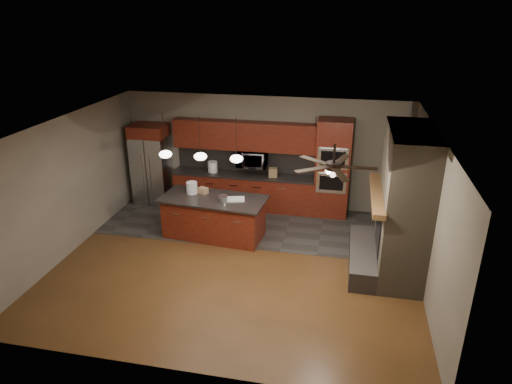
% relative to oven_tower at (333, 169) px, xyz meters
% --- Properties ---
extents(ground, '(7.00, 7.00, 0.00)m').
position_rel_oven_tower_xyz_m(ground, '(-1.70, -2.69, -1.19)').
color(ground, brown).
rests_on(ground, ground).
extents(ceiling, '(7.00, 6.00, 0.02)m').
position_rel_oven_tower_xyz_m(ceiling, '(-1.70, -2.69, 1.61)').
color(ceiling, white).
rests_on(ceiling, back_wall).
extents(back_wall, '(7.00, 0.02, 2.80)m').
position_rel_oven_tower_xyz_m(back_wall, '(-1.70, 0.31, 0.21)').
color(back_wall, gray).
rests_on(back_wall, ground).
extents(right_wall, '(0.02, 6.00, 2.80)m').
position_rel_oven_tower_xyz_m(right_wall, '(1.80, -2.69, 0.21)').
color(right_wall, gray).
rests_on(right_wall, ground).
extents(left_wall, '(0.02, 6.00, 2.80)m').
position_rel_oven_tower_xyz_m(left_wall, '(-5.20, -2.69, 0.21)').
color(left_wall, gray).
rests_on(left_wall, ground).
extents(slate_tile_patch, '(7.00, 2.40, 0.01)m').
position_rel_oven_tower_xyz_m(slate_tile_patch, '(-1.70, -0.89, -1.19)').
color(slate_tile_patch, '#383632').
rests_on(slate_tile_patch, ground).
extents(fireplace_column, '(1.30, 2.10, 2.80)m').
position_rel_oven_tower_xyz_m(fireplace_column, '(1.34, -2.29, 0.11)').
color(fireplace_column, '#6E634E').
rests_on(fireplace_column, ground).
extents(back_cabinetry, '(3.59, 0.64, 2.20)m').
position_rel_oven_tower_xyz_m(back_cabinetry, '(-2.18, 0.05, -0.30)').
color(back_cabinetry, maroon).
rests_on(back_cabinetry, ground).
extents(oven_tower, '(0.80, 0.63, 2.38)m').
position_rel_oven_tower_xyz_m(oven_tower, '(0.00, 0.00, 0.00)').
color(oven_tower, maroon).
rests_on(oven_tower, ground).
extents(microwave, '(0.73, 0.41, 0.50)m').
position_rel_oven_tower_xyz_m(microwave, '(-1.98, 0.06, 0.11)').
color(microwave, silver).
rests_on(microwave, back_cabinetry).
extents(refrigerator, '(0.88, 0.75, 2.05)m').
position_rel_oven_tower_xyz_m(refrigerator, '(-4.58, -0.07, -0.16)').
color(refrigerator, silver).
rests_on(refrigerator, ground).
extents(kitchen_island, '(2.36, 1.23, 0.92)m').
position_rel_oven_tower_xyz_m(kitchen_island, '(-2.47, -1.67, -0.73)').
color(kitchen_island, maroon).
rests_on(kitchen_island, ground).
extents(white_bucket, '(0.29, 0.29, 0.26)m').
position_rel_oven_tower_xyz_m(white_bucket, '(-3.01, -1.49, -0.14)').
color(white_bucket, silver).
rests_on(white_bucket, kitchen_island).
extents(paint_can, '(0.25, 0.25, 0.14)m').
position_rel_oven_tower_xyz_m(paint_can, '(-2.20, -1.81, -0.20)').
color(paint_can, '#AFB0B4').
rests_on(paint_can, kitchen_island).
extents(paint_tray, '(0.41, 0.33, 0.04)m').
position_rel_oven_tower_xyz_m(paint_tray, '(-1.96, -1.66, -0.25)').
color(paint_tray, white).
rests_on(paint_tray, kitchen_island).
extents(cardboard_box, '(0.24, 0.21, 0.13)m').
position_rel_oven_tower_xyz_m(cardboard_box, '(-2.76, -1.44, -0.21)').
color(cardboard_box, '#9B7350').
rests_on(cardboard_box, kitchen_island).
extents(counter_bucket, '(0.31, 0.31, 0.27)m').
position_rel_oven_tower_xyz_m(counter_bucket, '(-2.97, 0.01, -0.16)').
color(counter_bucket, white).
rests_on(counter_bucket, back_cabinetry).
extents(counter_box, '(0.23, 0.19, 0.23)m').
position_rel_oven_tower_xyz_m(counter_box, '(-1.43, -0.04, -0.18)').
color(counter_box, olive).
rests_on(counter_box, back_cabinetry).
extents(pendant_left, '(0.26, 0.26, 0.92)m').
position_rel_oven_tower_xyz_m(pendant_left, '(-3.35, -1.99, 0.77)').
color(pendant_left, black).
rests_on(pendant_left, ceiling).
extents(pendant_center, '(0.26, 0.26, 0.92)m').
position_rel_oven_tower_xyz_m(pendant_center, '(-2.60, -1.99, 0.77)').
color(pendant_center, black).
rests_on(pendant_center, ceiling).
extents(pendant_right, '(0.26, 0.26, 0.92)m').
position_rel_oven_tower_xyz_m(pendant_right, '(-1.85, -1.99, 0.77)').
color(pendant_right, black).
rests_on(pendant_right, ceiling).
extents(ceiling_fan, '(1.27, 1.33, 0.41)m').
position_rel_oven_tower_xyz_m(ceiling_fan, '(0.10, -3.49, 1.27)').
color(ceiling_fan, black).
rests_on(ceiling_fan, ceiling).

